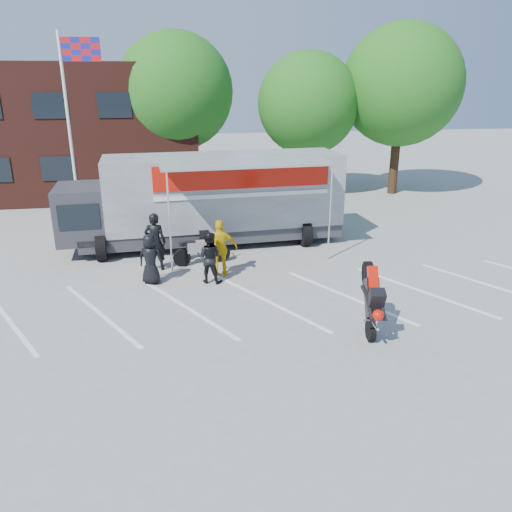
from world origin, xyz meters
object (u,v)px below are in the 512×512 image
object	(u,v)px
transporter_truck	(213,243)
stunt_bike_rider	(364,328)
spectator_hivis	(220,248)
spectator_leather_a	(151,259)
parked_motorcycle	(202,264)
tree_mid	(308,104)
spectator_leather_b	(155,242)
spectator_leather_c	(209,257)
tree_right	(401,85)
tree_left	(176,92)
flagpole	(73,109)

from	to	relation	value
transporter_truck	stunt_bike_rider	bearing A→B (deg)	-70.44
transporter_truck	spectator_hivis	world-z (taller)	spectator_hivis
spectator_leather_a	spectator_hivis	size ratio (longest dim) A/B	0.86
parked_motorcycle	tree_mid	bearing A→B (deg)	-41.67
tree_mid	spectator_leather_b	size ratio (longest dim) A/B	3.85
parked_motorcycle	spectator_leather_c	xyz separation A→B (m)	(0.14, -1.73, 0.84)
tree_right	stunt_bike_rider	size ratio (longest dim) A/B	4.49
tree_left	spectator_leather_b	size ratio (longest dim) A/B	4.33
parked_motorcycle	stunt_bike_rider	bearing A→B (deg)	-154.63
flagpole	parked_motorcycle	world-z (taller)	flagpole
tree_mid	spectator_hivis	size ratio (longest dim) A/B	4.02
stunt_bike_rider	spectator_hivis	bearing A→B (deg)	136.69
transporter_truck	spectator_leather_b	xyz separation A→B (m)	(-2.15, -2.55, 1.00)
parked_motorcycle	spectator_leather_b	size ratio (longest dim) A/B	1.04
spectator_leather_b	tree_mid	bearing A→B (deg)	-112.89
parked_motorcycle	spectator_leather_b	xyz separation A→B (m)	(-1.57, -0.30, 1.00)
flagpole	tree_right	world-z (taller)	tree_right
tree_left	spectator_leather_c	distance (m)	14.00
tree_mid	transporter_truck	xyz separation A→B (m)	(-5.95, -8.19, -4.94)
parked_motorcycle	flagpole	bearing A→B (deg)	31.34
tree_left	parked_motorcycle	distance (m)	12.72
stunt_bike_rider	spectator_leather_c	size ratio (longest dim) A/B	1.21
spectator_leather_c	transporter_truck	bearing A→B (deg)	-76.50
flagpole	spectator_leather_a	world-z (taller)	flagpole
transporter_truck	stunt_bike_rider	xyz separation A→B (m)	(3.33, -7.82, 0.00)
transporter_truck	spectator_leather_a	distance (m)	4.48
stunt_bike_rider	spectator_leather_b	bearing A→B (deg)	144.96
spectator_leather_a	spectator_leather_c	distance (m)	1.85
tree_left	tree_right	distance (m)	12.10
stunt_bike_rider	flagpole	bearing A→B (deg)	136.96
transporter_truck	spectator_leather_b	size ratio (longest dim) A/B	5.48
tree_left	spectator_leather_b	bearing A→B (deg)	-95.35
stunt_bike_rider	spectator_leather_a	bearing A→B (deg)	153.05
parked_motorcycle	stunt_bike_rider	world-z (taller)	stunt_bike_rider
tree_mid	parked_motorcycle	xyz separation A→B (m)	(-6.53, -10.43, -4.94)
spectator_hivis	transporter_truck	bearing A→B (deg)	-88.94
transporter_truck	stunt_bike_rider	distance (m)	8.50
flagpole	spectator_hivis	size ratio (longest dim) A/B	4.19
spectator_leather_a	parked_motorcycle	bearing A→B (deg)	-119.32
tree_mid	tree_right	size ratio (longest dim) A/B	0.84
transporter_truck	stunt_bike_rider	world-z (taller)	transporter_truck
flagpole	spectator_leather_a	bearing A→B (deg)	-66.55
transporter_truck	spectator_leather_a	bearing A→B (deg)	-124.57
spectator_leather_a	spectator_leather_b	bearing A→B (deg)	-77.20
tree_left	flagpole	bearing A→B (deg)	-125.28
transporter_truck	spectator_leather_c	bearing A→B (deg)	-99.79
tree_left	spectator_hivis	size ratio (longest dim) A/B	4.52
tree_left	spectator_leather_b	world-z (taller)	tree_left
parked_motorcycle	spectator_leather_a	distance (m)	2.43
tree_left	parked_motorcycle	xyz separation A→B (m)	(0.47, -11.43, -5.57)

